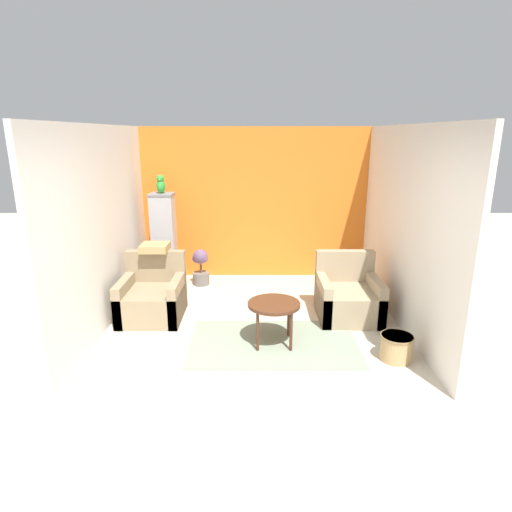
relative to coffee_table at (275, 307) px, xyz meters
name	(u,v)px	position (x,y,z in m)	size (l,w,h in m)	color
ground_plane	(255,401)	(-0.23, -1.17, -0.47)	(20.00, 20.00, 0.00)	beige
wall_back_accent	(256,204)	(-0.23, 2.64, 0.81)	(3.96, 0.06, 2.57)	orange
wall_left	(106,227)	(-2.18, 0.72, 0.81)	(0.06, 3.77, 2.57)	silver
wall_right	(407,228)	(1.72, 0.72, 0.81)	(0.06, 3.77, 2.57)	silver
area_rug	(275,343)	(0.00, 0.00, -0.47)	(2.03, 1.25, 0.01)	gray
coffee_table	(275,307)	(0.00, 0.00, 0.00)	(0.63, 0.63, 0.53)	#472819
armchair_left	(154,298)	(-1.64, 0.80, -0.20)	(0.82, 0.87, 0.86)	#8E7A5B
armchair_right	(349,298)	(1.06, 0.81, -0.20)	(0.82, 0.87, 0.86)	#9E896B
birdcage	(166,242)	(-1.73, 2.15, 0.25)	(0.52, 0.52, 1.54)	slate
parrot	(163,185)	(-1.73, 2.15, 1.20)	(0.14, 0.25, 0.30)	green
potted_plant	(202,266)	(-1.14, 2.12, -0.16)	(0.28, 0.27, 0.61)	#66605B
wicker_basket	(398,347)	(1.36, -0.38, -0.32)	(0.36, 0.36, 0.29)	tan
throw_pillow	(156,247)	(-1.64, 1.12, 0.44)	(0.38, 0.38, 0.10)	tan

